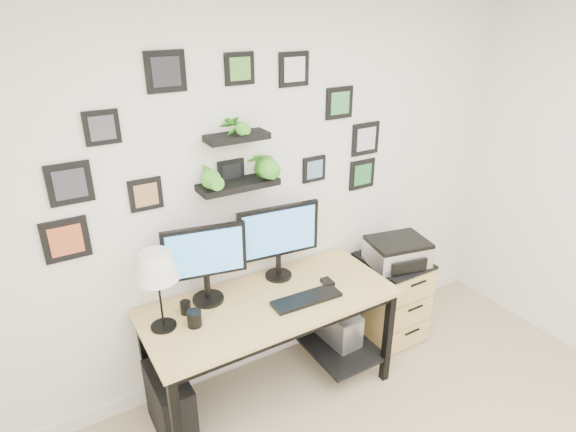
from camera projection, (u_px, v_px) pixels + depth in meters
room at (277, 345)px, 3.71m from camera, size 4.00×4.00×4.00m
desk at (273, 312)px, 3.13m from camera, size 1.60×0.70×0.75m
monitor_left at (205, 259)px, 2.90m from camera, size 0.50×0.23×0.52m
monitor_right at (279, 236)px, 3.16m from camera, size 0.57×0.20×0.52m
keyboard at (307, 299)px, 3.03m from camera, size 0.46×0.16×0.02m
mouse at (327, 282)px, 3.20m from camera, size 0.07×0.10×0.03m
table_lamp at (156, 268)px, 2.63m from camera, size 0.24×0.24×0.49m
mug at (194, 319)px, 2.78m from camera, size 0.09×0.09×0.10m
pen_cup at (186, 307)px, 2.89m from camera, size 0.06×0.06×0.08m
pc_tower_black at (171, 405)px, 2.94m from camera, size 0.20×0.44×0.44m
pc_tower_grey at (334, 333)px, 3.58m from camera, size 0.22×0.45×0.43m
file_cabinet at (391, 297)px, 3.81m from camera, size 0.43×0.53×0.67m
printer at (398, 252)px, 3.58m from camera, size 0.48×0.41×0.19m
wall_decor at (238, 151)px, 2.88m from camera, size 2.28×0.18×1.06m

